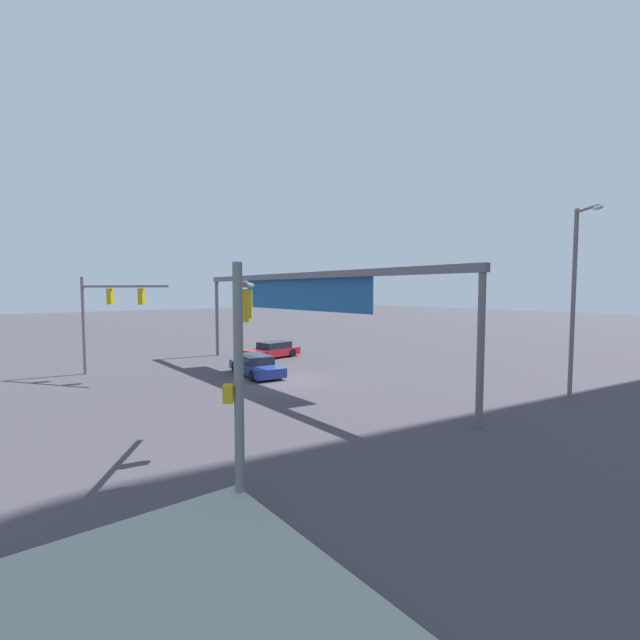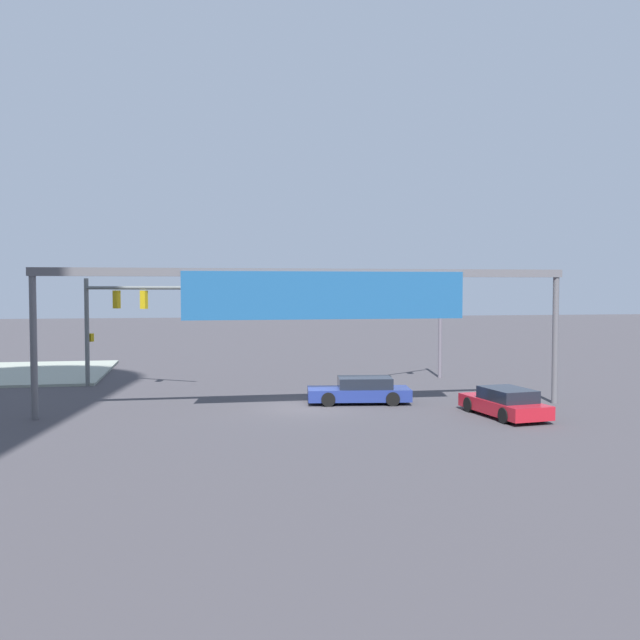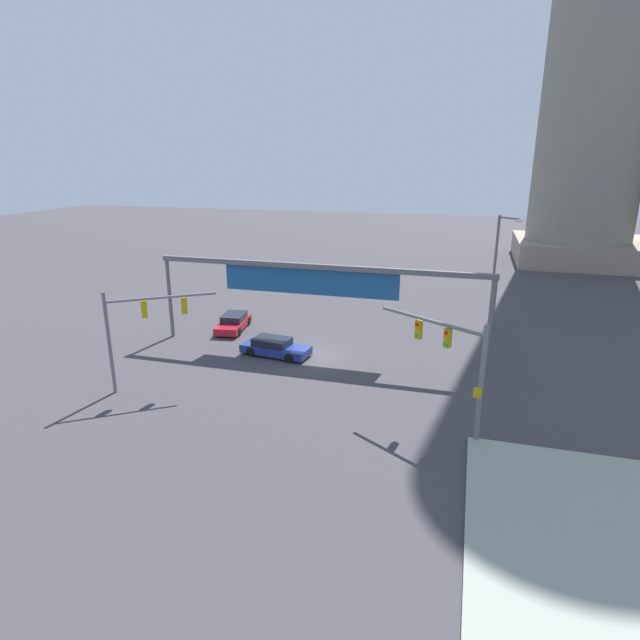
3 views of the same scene
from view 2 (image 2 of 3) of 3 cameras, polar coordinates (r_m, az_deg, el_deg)
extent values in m
plane|color=#3E3B40|center=(31.81, -1.00, -7.04)|extent=(188.32, 188.32, 0.00)
cylinder|color=slate|center=(42.15, 9.71, -0.59)|extent=(0.21, 0.21, 5.97)
cylinder|color=slate|center=(39.61, 7.24, 2.70)|extent=(5.03, 3.67, 0.16)
cube|color=#B0970B|center=(40.43, 8.09, 1.84)|extent=(0.41, 0.40, 0.95)
cylinder|color=red|center=(40.33, 8.28, 2.25)|extent=(0.20, 0.17, 0.20)
cylinder|color=orange|center=(40.33, 8.28, 1.83)|extent=(0.20, 0.17, 0.20)
cylinder|color=green|center=(40.34, 8.27, 1.40)|extent=(0.20, 0.17, 0.20)
cube|color=#B0970B|center=(38.67, 6.17, 1.81)|extent=(0.41, 0.40, 0.95)
cylinder|color=red|center=(38.57, 6.36, 2.25)|extent=(0.20, 0.17, 0.20)
cylinder|color=orange|center=(38.58, 6.36, 1.80)|extent=(0.20, 0.17, 0.20)
cylinder|color=green|center=(38.58, 6.35, 1.35)|extent=(0.20, 0.17, 0.20)
cylinder|color=slate|center=(40.04, -18.36, -0.96)|extent=(0.24, 0.24, 5.84)
cylinder|color=slate|center=(38.05, -14.93, 2.54)|extent=(5.23, 3.43, 0.18)
cube|color=#BC9A11|center=(38.70, -16.15, 1.61)|extent=(0.41, 0.39, 0.95)
cylinder|color=red|center=(38.82, -16.01, 2.05)|extent=(0.20, 0.16, 0.20)
cylinder|color=orange|center=(38.82, -16.01, 1.61)|extent=(0.20, 0.16, 0.20)
cylinder|color=green|center=(38.83, -16.00, 1.17)|extent=(0.20, 0.16, 0.20)
cube|color=#BC9A11|center=(37.63, -14.08, 1.61)|extent=(0.41, 0.39, 0.95)
cylinder|color=red|center=(37.76, -13.94, 2.06)|extent=(0.20, 0.16, 0.20)
cylinder|color=orange|center=(37.76, -13.93, 1.61)|extent=(0.20, 0.16, 0.20)
cylinder|color=green|center=(37.77, -13.93, 1.15)|extent=(0.20, 0.16, 0.20)
cube|color=#BC9A11|center=(40.26, -18.11, -1.36)|extent=(0.38, 0.36, 0.44)
cylinder|color=#5C5B60|center=(34.14, 18.52, -1.59)|extent=(0.28, 0.28, 5.82)
cylinder|color=#5C5B60|center=(30.67, -22.19, -2.12)|extent=(0.28, 0.28, 5.82)
cube|color=#5C5B60|center=(30.30, -0.69, 3.86)|extent=(23.17, 0.35, 0.35)
cube|color=#1B5186|center=(30.19, 0.53, 2.01)|extent=(12.29, 0.08, 2.06)
cube|color=navy|center=(32.74, 3.15, -5.99)|extent=(4.90, 2.40, 0.55)
cube|color=black|center=(32.69, 3.64, -5.08)|extent=(2.63, 1.89, 0.50)
cylinder|color=black|center=(31.81, 0.67, -6.45)|extent=(0.66, 0.30, 0.64)
cylinder|color=black|center=(33.47, 0.50, -5.99)|extent=(0.66, 0.30, 0.64)
cylinder|color=black|center=(32.11, 5.91, -6.38)|extent=(0.66, 0.30, 0.64)
cylinder|color=black|center=(33.76, 5.48, -5.93)|extent=(0.66, 0.30, 0.64)
cube|color=#B11824|center=(30.38, 14.67, -6.76)|extent=(2.40, 4.59, 0.55)
cube|color=black|center=(30.08, 14.96, -5.84)|extent=(1.89, 2.48, 0.50)
cylinder|color=black|center=(31.10, 11.99, -6.72)|extent=(0.31, 0.66, 0.64)
cylinder|color=black|center=(31.97, 14.62, -6.49)|extent=(0.31, 0.66, 0.64)
cylinder|color=black|center=(28.82, 14.73, -7.50)|extent=(0.31, 0.66, 0.64)
cylinder|color=black|center=(29.76, 17.47, -7.21)|extent=(0.31, 0.66, 0.64)
camera|label=1|loc=(46.93, -28.94, 2.10)|focal=24.03mm
camera|label=3|loc=(63.57, -14.49, 9.53)|focal=29.45mm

